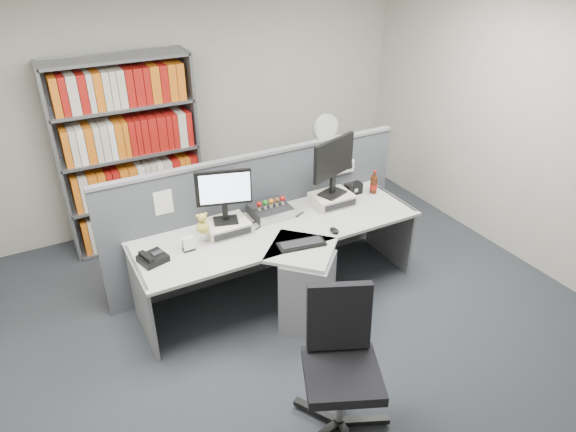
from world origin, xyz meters
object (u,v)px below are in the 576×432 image
monitor_left (224,192)px  shelving_unit (130,157)px  cola_bottle (374,185)px  desk (291,264)px  desk_fan (325,131)px  mouse (334,231)px  monitor_right (334,162)px  desktop_pc (270,211)px  filing_cabinet (323,186)px  keyboard (302,244)px  office_chair (340,360)px  desk_calendar (188,245)px  desk_phone (152,258)px  speaker (353,189)px

monitor_left → shelving_unit: (-0.46, 1.47, -0.13)m
cola_bottle → shelving_unit: bearing=144.4°
shelving_unit → desk: bearing=-64.0°
desk_fan → desk: bearing=-130.6°
shelving_unit → mouse: bearing=-56.4°
monitor_right → shelving_unit: 2.15m
mouse → desktop_pc: bearing=123.1°
filing_cabinet → desk_fan: size_ratio=1.30×
desktop_pc → filing_cabinet: (1.17, 0.94, -0.42)m
desk_fan → keyboard: bearing=-127.4°
monitor_left → office_chair: size_ratio=0.46×
desk_calendar → shelving_unit: 1.61m
monitor_left → desk_phone: 0.80m
desk_phone → shelving_unit: (0.24, 1.62, 0.22)m
speaker → desk_fan: desk_fan is taller
monitor_left → office_chair: (0.13, -1.64, -0.55)m
mouse → cola_bottle: size_ratio=0.43×
desktop_pc → desk_calendar: desk_calendar is taller
desk_phone → office_chair: office_chair is taller
keyboard → filing_cabinet: (1.17, 1.53, -0.38)m
keyboard → mouse: (0.36, 0.05, 0.01)m
monitor_right → keyboard: size_ratio=1.33×
monitor_left → desk_calendar: (-0.39, -0.13, -0.34)m
cola_bottle → office_chair: size_ratio=0.23×
keyboard → desktop_pc: bearing=89.7°
desk_calendar → filing_cabinet: desk_calendar is taller
monitor_right → shelving_unit: bearing=136.8°
monitor_right → filing_cabinet: 1.40m
desktop_pc → desk: bearing=-94.1°
keyboard → speaker: 1.11m
desk_fan → office_chair: 3.10m
desk → desk_fan: desk_fan is taller
mouse → office_chair: size_ratio=0.10×
office_chair → desk_fan: bearing=60.4°
filing_cabinet → keyboard: bearing=-127.4°
shelving_unit → filing_cabinet: shelving_unit is taller
cola_bottle → desk_fan: (0.05, 1.02, 0.23)m
keyboard → filing_cabinet: size_ratio=0.60×
cola_bottle → office_chair: 2.21m
monitor_right → shelving_unit: (-1.56, 1.46, -0.18)m
monitor_left → filing_cabinet: (1.64, 1.02, -0.76)m
shelving_unit → monitor_right: bearing=-43.2°
desktop_pc → desk_fan: size_ratio=0.65×
monitor_right → office_chair: 2.00m
desktop_pc → speaker: speaker is taller
monitor_right → desktop_pc: size_ratio=1.60×
desk_phone → cola_bottle: (2.29, 0.16, 0.06)m
monitor_right → speaker: monitor_right is taller
desk → speaker: (0.96, 0.46, 0.32)m
desk → cola_bottle: cola_bottle is taller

